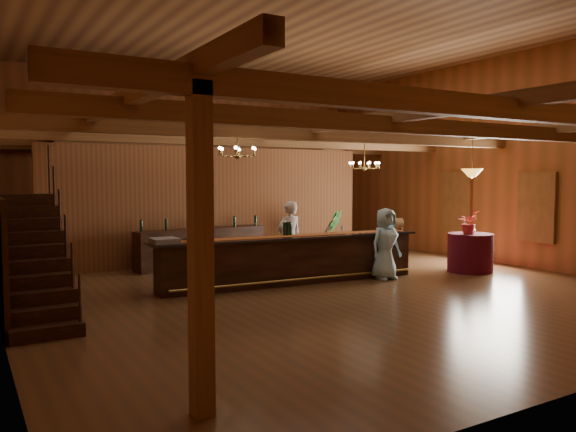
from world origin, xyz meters
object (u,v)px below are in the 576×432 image
bartender (289,239)px  chandelier_right (364,165)px  chandelier_left (237,151)px  floor_plant (330,234)px  round_table (470,253)px  pendant_lamp (472,173)px  staff_second (197,243)px  tasting_bar (292,259)px  guest (386,244)px  raffle_drum (397,223)px  beverage_dispenser (193,227)px  backbar_shelf (202,247)px

bartender → chandelier_right: bearing=-168.4°
chandelier_left → floor_plant: size_ratio=0.57×
round_table → chandelier_left: chandelier_left is taller
pendant_lamp → staff_second: 6.75m
tasting_bar → chandelier_right: 4.11m
chandelier_left → staff_second: bearing=113.2°
round_table → guest: (-2.46, 0.25, 0.34)m
raffle_drum → pendant_lamp: (1.73, -0.71, 1.20)m
chandelier_right → floor_plant: 2.19m
pendant_lamp → raffle_drum: bearing=157.6°
staff_second → floor_plant: (4.58, 1.66, -0.20)m
floor_plant → staff_second: bearing=-160.1°
beverage_dispenser → chandelier_right: (5.36, 1.34, 1.31)m
chandelier_left → pendant_lamp: size_ratio=0.89×
tasting_bar → floor_plant: (2.75, 2.50, 0.18)m
backbar_shelf → tasting_bar: bearing=-81.9°
chandelier_right → bartender: 3.44m
raffle_drum → chandelier_right: chandelier_right is taller
beverage_dispenser → staff_second: (0.35, 0.65, -0.42)m
backbar_shelf → round_table: (5.34, -4.05, -0.03)m
beverage_dispenser → backbar_shelf: 3.31m
staff_second → floor_plant: bearing=176.1°
round_table → bartender: size_ratio=0.61×
backbar_shelf → pendant_lamp: 6.97m
backbar_shelf → guest: (2.88, -3.80, 0.31)m
raffle_drum → chandelier_right: bearing=77.2°
tasting_bar → bartender: 0.84m
pendant_lamp → bartender: bearing=158.7°
beverage_dispenser → raffle_drum: bearing=-4.9°
beverage_dispenser → guest: bearing=-11.8°
pendant_lamp → bartender: pendant_lamp is taller
tasting_bar → backbar_shelf: 3.22m
chandelier_left → floor_plant: chandelier_left is taller
chandelier_left → raffle_drum: bearing=-0.2°
chandelier_right → staff_second: (-5.01, -0.69, -1.73)m
backbar_shelf → round_table: bearing=-44.2°
tasting_bar → round_table: tasting_bar is taller
beverage_dispenser → floor_plant: beverage_dispenser is taller
tasting_bar → guest: 2.18m
backbar_shelf → chandelier_right: size_ratio=4.39×
chandelier_right → beverage_dispenser: bearing=-165.9°
round_table → chandelier_right: (-1.33, 2.48, 2.16)m
beverage_dispenser → floor_plant: size_ratio=0.43×
beverage_dispenser → chandelier_left: size_ratio=0.75×
staff_second → backbar_shelf: bearing=-137.5°
bartender → beverage_dispenser: bearing=5.7°
bartender → guest: (1.70, -1.37, -0.07)m
chandelier_left → chandelier_right: size_ratio=1.00×
tasting_bar → chandelier_left: 2.68m
beverage_dispenser → bartender: (2.53, 0.49, -0.44)m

